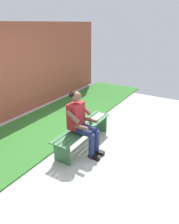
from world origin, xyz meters
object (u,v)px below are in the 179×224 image
bench_near (83,131)px  apple (91,121)px  person_seated (81,120)px  book_open (97,117)px

bench_near → apple: size_ratio=21.59×
bench_near → person_seated: (0.22, 0.10, 0.35)m
bench_near → apple: 0.26m
book_open → apple: bearing=2.7°
bench_near → book_open: size_ratio=4.10×
bench_near → apple: bearing=165.4°
bench_near → apple: apple is taller
bench_near → person_seated: size_ratio=1.37×
person_seated → book_open: (-0.74, -0.06, -0.23)m
person_seated → book_open: 0.78m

